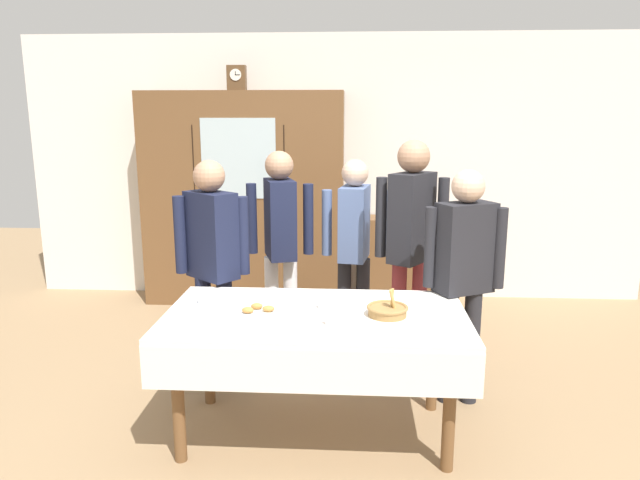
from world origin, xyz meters
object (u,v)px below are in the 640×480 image
wall_cabinet (244,199)px  person_beside_shelf (212,252)px  bread_basket (388,310)px  spoon_front_edge (258,295)px  dining_table (316,332)px  spoon_far_right (441,305)px  book_stack (406,212)px  person_near_right_end (411,233)px  mantel_clock (237,78)px  person_by_cabinet (464,265)px  bookshelf_low (405,260)px  tea_cup_far_left (205,300)px  person_behind_table_left (280,234)px  person_behind_table_right (354,238)px  pastry_plate (258,312)px  tea_cup_center (325,305)px  tea_cup_back_edge (332,321)px

wall_cabinet → person_beside_shelf: 1.93m
bread_basket → spoon_front_edge: (-0.81, 0.33, -0.03)m
dining_table → spoon_far_right: spoon_far_right is taller
book_stack → spoon_far_right: bearing=-89.8°
person_near_right_end → spoon_front_edge: bearing=-148.7°
mantel_clock → person_by_cabinet: bearing=-48.2°
bookshelf_low → tea_cup_far_left: bearing=-119.9°
tea_cup_far_left → person_beside_shelf: (-0.07, 0.51, 0.18)m
tea_cup_far_left → person_near_right_end: bearing=31.6°
wall_cabinet → person_by_cabinet: (1.83, -2.09, -0.11)m
person_behind_table_left → bread_basket: bearing=-57.3°
person_near_right_end → person_by_cabinet: (0.30, -0.46, -0.11)m
spoon_far_right → person_behind_table_right: size_ratio=0.08×
pastry_plate → person_beside_shelf: 0.81m
bookshelf_low → wall_cabinet: bearing=-178.2°
bread_basket → pastry_plate: 0.75m
pastry_plate → person_by_cabinet: size_ratio=0.18×
tea_cup_far_left → pastry_plate: (0.35, -0.15, -0.02)m
mantel_clock → bread_basket: bearing=-62.3°
tea_cup_far_left → spoon_far_right: (1.44, 0.06, -0.02)m
mantel_clock → bread_basket: (1.36, -2.58, -1.44)m
mantel_clock → person_beside_shelf: (0.18, -1.93, -1.27)m
person_behind_table_left → person_beside_shelf: bearing=-126.2°
dining_table → person_by_cabinet: bearing=28.1°
bread_basket → person_behind_table_right: (-0.20, 1.32, 0.14)m
person_near_right_end → bookshelf_low: bearing=86.2°
person_behind_table_left → person_behind_table_right: size_ratio=1.05×
pastry_plate → person_by_cabinet: (1.27, 0.50, 0.17)m
wall_cabinet → person_by_cabinet: size_ratio=1.35×
tea_cup_center → person_by_cabinet: person_by_cabinet is taller
person_near_right_end → mantel_clock: bearing=134.0°
tea_cup_back_edge → person_by_cabinet: (0.83, 0.67, 0.15)m
dining_table → book_stack: (0.74, 2.64, 0.27)m
wall_cabinet → bread_basket: (1.32, -2.58, -0.26)m
book_stack → spoon_front_edge: (-1.13, -2.30, -0.17)m
mantel_clock → book_stack: size_ratio=1.07×
dining_table → book_stack: 2.76m
dining_table → book_stack: book_stack is taller
dining_table → person_beside_shelf: person_beside_shelf is taller
wall_cabinet → bookshelf_low: bearing=1.8°
dining_table → bookshelf_low: bearing=74.3°
wall_cabinet → person_near_right_end: (1.53, -1.63, -0.00)m
tea_cup_center → person_by_cabinet: 0.98m
spoon_far_right → person_near_right_end: bearing=99.0°
bookshelf_low → person_near_right_end: size_ratio=0.56×
pastry_plate → person_behind_table_left: bearing=91.1°
person_by_cabinet → person_behind_table_left: bearing=151.0°
tea_cup_back_edge → person_beside_shelf: (-0.86, 0.83, 0.18)m
mantel_clock → person_by_cabinet: mantel_clock is taller
spoon_front_edge → person_near_right_end: 1.23m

